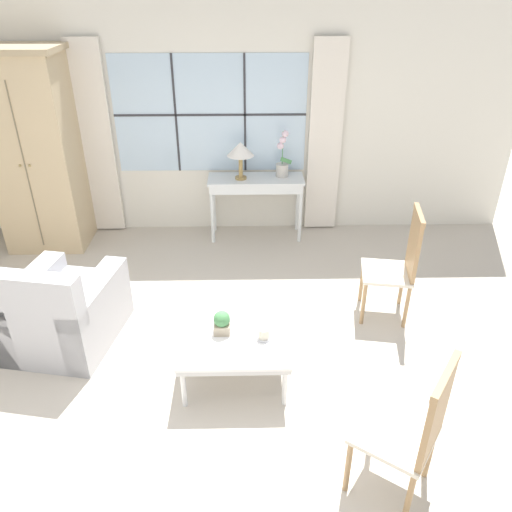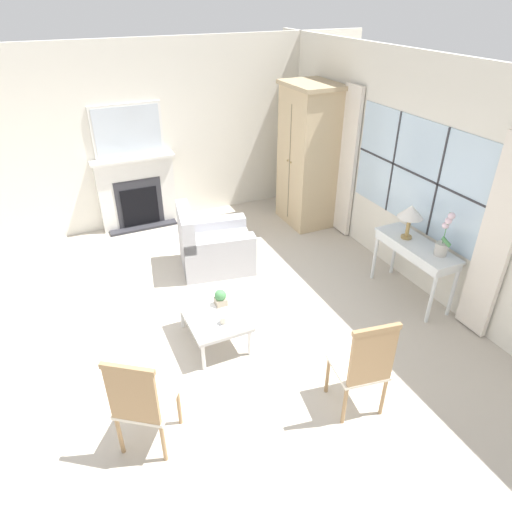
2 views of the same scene
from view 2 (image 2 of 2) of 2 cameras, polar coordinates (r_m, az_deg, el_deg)
The scene contains 14 objects.
ground_plane at distance 5.38m, azimuth -8.29°, elevation -9.01°, with size 14.00×14.00×0.00m, color #BCB2A3.
wall_back_windowed at distance 6.06m, azimuth 19.34°, elevation 9.39°, with size 7.20×0.14×2.80m.
wall_left at distance 7.53m, azimuth -11.78°, elevation 14.58°, with size 0.06×7.20×2.80m, color silver.
fireplace at distance 7.55m, azimuth -14.72°, elevation 8.32°, with size 0.34×1.27×1.94m.
armoire at distance 7.35m, azimuth 6.53°, elevation 12.28°, with size 0.94×0.71×2.21m.
console_table at distance 5.84m, azimuth 19.37°, elevation 0.66°, with size 1.12×0.41×0.75m.
table_lamp at distance 5.74m, azimuth 18.79°, elevation 5.16°, with size 0.31×0.31×0.43m.
potted_orchid at distance 5.56m, azimuth 22.41°, elevation 1.87°, with size 0.18×0.14×0.54m.
armchair_upholstered at distance 6.33m, azimuth -5.30°, elevation 1.00°, with size 0.96×1.08×0.89m.
side_chair_wooden at distance 4.17m, azimuth 13.44°, elevation -12.96°, with size 0.51×0.51×1.07m.
accent_chair_wooden at distance 3.92m, azimuth -14.28°, elevation -17.09°, with size 0.61×0.61×1.03m.
coffee_table at distance 4.99m, azimuth -5.30°, elevation -7.38°, with size 0.85×0.62×0.39m.
potted_plant_small at distance 5.01m, azimuth -4.45°, elevation -5.18°, with size 0.13×0.13×0.19m.
pillar_candle at distance 4.77m, azimuth -4.01°, elevation -8.00°, with size 0.12×0.12×0.10m.
Camera 2 is at (4.04, -1.01, 3.41)m, focal length 32.00 mm.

